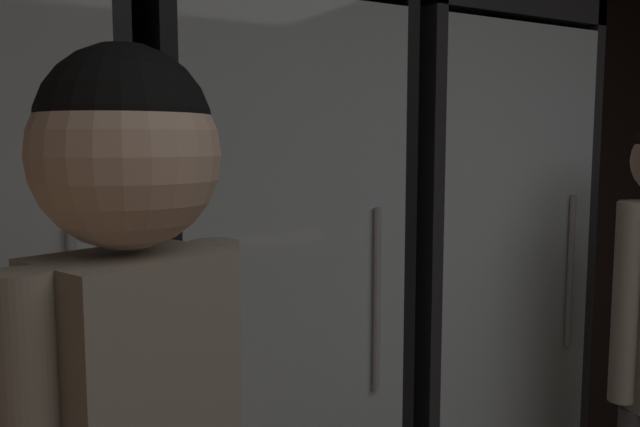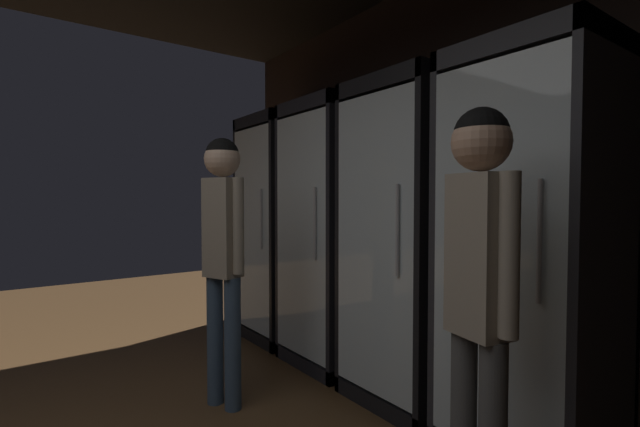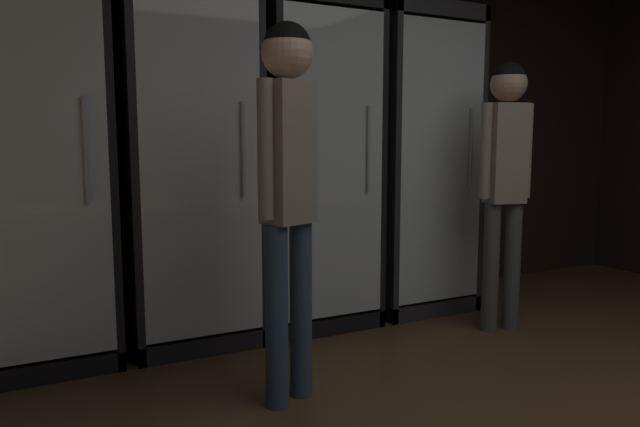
% 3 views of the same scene
% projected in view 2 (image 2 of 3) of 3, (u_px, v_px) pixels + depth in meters
% --- Properties ---
extents(wall_back, '(6.00, 0.06, 2.80)m').
position_uv_depth(wall_back, '(522.00, 177.00, 2.51)').
color(wall_back, black).
rests_on(wall_back, ground).
extents(cooler_far_left, '(0.71, 0.67, 2.00)m').
position_uv_depth(cooler_far_left, '(287.00, 230.00, 3.99)').
color(cooler_far_left, black).
rests_on(cooler_far_left, ground).
extents(cooler_left, '(0.71, 0.67, 2.00)m').
position_uv_depth(cooler_left, '(339.00, 236.00, 3.37)').
color(cooler_left, black).
rests_on(cooler_left, ground).
extents(cooler_center, '(0.71, 0.67, 2.00)m').
position_uv_depth(cooler_center, '(415.00, 244.00, 2.75)').
color(cooler_center, black).
rests_on(cooler_center, ground).
extents(cooler_right, '(0.71, 0.67, 2.00)m').
position_uv_depth(cooler_right, '(535.00, 259.00, 2.13)').
color(cooler_right, '#2B2B30').
rests_on(cooler_right, ground).
extents(shopper_near, '(0.31, 0.22, 1.64)m').
position_uv_depth(shopper_near, '(223.00, 237.00, 2.61)').
color(shopper_near, '#384C66').
rests_on(shopper_near, ground).
extents(shopper_far, '(0.33, 0.21, 1.60)m').
position_uv_depth(shopper_far, '(480.00, 269.00, 1.55)').
color(shopper_far, '#4C4C4C').
rests_on(shopper_far, ground).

